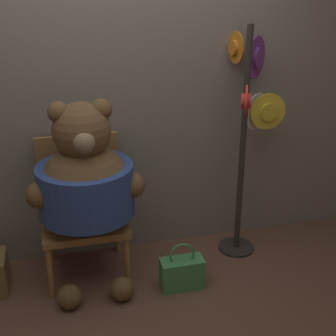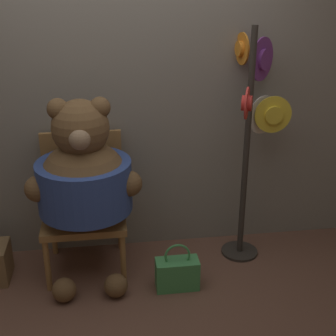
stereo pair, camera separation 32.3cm
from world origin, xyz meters
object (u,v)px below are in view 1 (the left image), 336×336
hat_display_rack (249,122)px  handbag_on_ground (182,272)px  teddy_bear (86,184)px  chair (83,204)px

hat_display_rack → handbag_on_ground: 1.16m
teddy_bear → handbag_on_ground: (0.60, -0.24, -0.63)m
hat_display_rack → handbag_on_ground: bearing=-147.0°
chair → teddy_bear: 0.30m
teddy_bear → chair: bearing=97.2°
handbag_on_ground → hat_display_rack: bearing=33.0°
chair → handbag_on_ground: (0.62, -0.42, -0.40)m
chair → teddy_bear: (0.02, -0.18, 0.24)m
teddy_bear → hat_display_rack: size_ratio=0.76×
chair → handbag_on_ground: bearing=-34.2°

